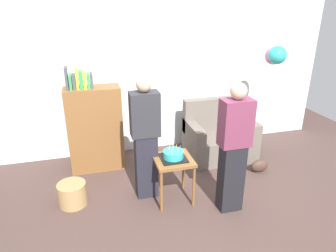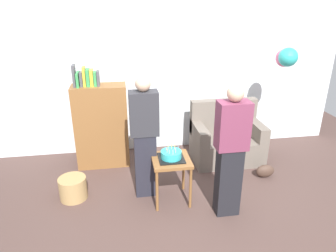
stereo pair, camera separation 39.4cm
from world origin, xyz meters
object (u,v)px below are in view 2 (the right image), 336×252
birthday_cake (171,155)px  person_holding_cake (231,152)px  wicker_basket (73,188)px  couch (226,140)px  person_blowing_candles (145,137)px  side_table (171,165)px  handbag (265,171)px  bookshelf (101,125)px  balloon_bunch (287,58)px

birthday_cake → person_holding_cake: bearing=-29.8°
person_holding_cake → wicker_basket: size_ratio=4.53×
person_holding_cake → couch: bearing=-113.5°
birthday_cake → person_holding_cake: person_holding_cake is taller
person_blowing_candles → person_holding_cake: same height
couch → birthday_cake: bearing=-137.6°
side_table → person_blowing_candles: size_ratio=0.37×
handbag → person_blowing_candles: bearing=-176.0°
bookshelf → balloon_bunch: (2.75, -0.31, 1.00)m
birthday_cake → person_blowing_candles: size_ratio=0.20×
bookshelf → handbag: 2.58m
bookshelf → side_table: 1.45m
birthday_cake → wicker_basket: size_ratio=0.89×
birthday_cake → person_blowing_candles: person_blowing_candles is taller
side_table → birthday_cake: birthday_cake is taller
couch → balloon_bunch: 1.55m
handbag → side_table: bearing=-167.6°
side_table → wicker_basket: (-1.28, 0.24, -0.36)m
handbag → wicker_basket: bearing=-178.2°
couch → side_table: bearing=-137.6°
couch → side_table: (-1.08, -0.99, 0.17)m
birthday_cake → balloon_bunch: (1.84, 0.81, 1.03)m
bookshelf → person_holding_cake: size_ratio=0.99×
couch → wicker_basket: bearing=-162.3°
birthday_cake → couch: bearing=42.4°
person_blowing_candles → wicker_basket: bearing=177.2°
handbag → person_holding_cake: bearing=-140.9°
person_holding_cake → handbag: person_holding_cake is taller
side_table → person_blowing_candles: (-0.31, 0.20, 0.32)m
couch → bookshelf: 2.02m
person_holding_cake → balloon_bunch: balloon_bunch is taller
bookshelf → birthday_cake: size_ratio=5.03×
person_holding_cake → wicker_basket: bearing=-22.4°
birthday_cake → balloon_bunch: 2.26m
couch → birthday_cake: 1.50m
balloon_bunch → bookshelf: bearing=173.6°
birthday_cake → wicker_basket: bearing=169.6°
couch → handbag: (0.40, -0.66, -0.24)m
wicker_basket → balloon_bunch: 3.52m
person_blowing_candles → handbag: person_blowing_candles is taller
handbag → bookshelf: bearing=161.5°
bookshelf → wicker_basket: bearing=-112.7°
couch → birthday_cake: couch is taller
couch → balloon_bunch: size_ratio=0.60×
side_table → person_blowing_candles: 0.49m
person_blowing_candles → wicker_basket: (-0.97, 0.04, -0.68)m
wicker_basket → handbag: bearing=1.8°
side_table → balloon_bunch: (1.84, 0.81, 1.17)m
person_holding_cake → balloon_bunch: 1.89m
bookshelf → wicker_basket: 1.10m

